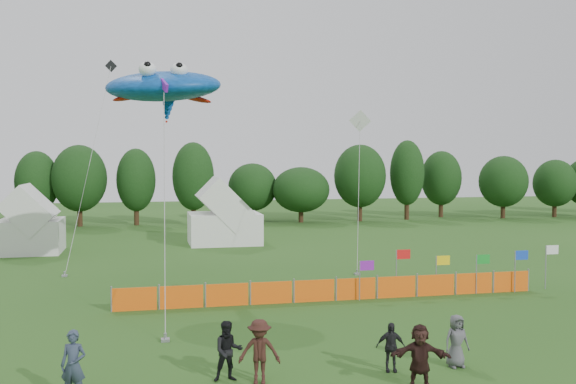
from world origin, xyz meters
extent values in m
plane|color=#234C16|center=(0.00, 0.00, 0.00)|extent=(160.00, 160.00, 0.00)
cylinder|color=#382314|center=(-15.73, 46.21, 1.19)|extent=(0.50, 0.50, 2.38)
ellipsoid|color=black|center=(-15.73, 46.21, 4.30)|extent=(4.09, 4.09, 5.35)
cylinder|color=#382314|center=(-11.75, 45.39, 1.29)|extent=(0.50, 0.50, 2.57)
ellipsoid|color=black|center=(-11.75, 45.39, 4.64)|extent=(5.20, 5.20, 5.79)
cylinder|color=#382314|center=(-6.44, 45.32, 1.23)|extent=(0.50, 0.50, 2.46)
ellipsoid|color=black|center=(-6.44, 45.32, 4.45)|extent=(3.78, 3.78, 5.55)
cylinder|color=#382314|center=(-0.99, 43.92, 1.33)|extent=(0.50, 0.50, 2.66)
ellipsoid|color=black|center=(-0.99, 43.92, 4.81)|extent=(4.05, 4.05, 5.99)
cylinder|color=#382314|center=(5.28, 46.53, 0.99)|extent=(0.50, 0.50, 1.98)
ellipsoid|color=black|center=(5.28, 46.53, 3.58)|extent=(5.06, 5.06, 4.46)
cylinder|color=#382314|center=(9.99, 44.56, 0.93)|extent=(0.50, 0.50, 1.86)
ellipsoid|color=black|center=(9.99, 44.56, 3.35)|extent=(5.86, 5.86, 4.18)
cylinder|color=#382314|center=(16.28, 44.38, 1.31)|extent=(0.50, 0.50, 2.62)
ellipsoid|color=black|center=(16.28, 44.38, 4.73)|extent=(5.41, 5.41, 5.89)
cylinder|color=#382314|center=(21.78, 44.99, 1.39)|extent=(0.50, 0.50, 2.78)
ellipsoid|color=black|center=(21.78, 44.99, 5.02)|extent=(3.67, 3.67, 6.26)
cylinder|color=#382314|center=(26.67, 46.88, 1.21)|extent=(0.50, 0.50, 2.42)
ellipsoid|color=black|center=(26.67, 46.88, 4.36)|extent=(4.46, 4.46, 5.44)
cylinder|color=#382314|center=(32.69, 44.13, 1.12)|extent=(0.50, 0.50, 2.24)
ellipsoid|color=black|center=(32.69, 44.13, 4.04)|extent=(5.26, 5.26, 5.03)
cylinder|color=#382314|center=(39.09, 44.15, 1.05)|extent=(0.50, 0.50, 2.10)
ellipsoid|color=black|center=(39.09, 44.15, 3.80)|extent=(4.74, 4.74, 4.73)
cube|color=silver|center=(-13.40, 28.07, 1.16)|extent=(4.20, 4.20, 2.31)
cube|color=white|center=(0.32, 29.83, 1.18)|extent=(5.36, 4.28, 2.36)
cube|color=#F2590D|center=(-6.10, 9.00, 0.50)|extent=(1.90, 0.06, 1.00)
cube|color=#F2590D|center=(-4.10, 9.00, 0.50)|extent=(1.90, 0.06, 1.00)
cube|color=#F2590D|center=(-2.10, 9.00, 0.50)|extent=(1.90, 0.06, 1.00)
cube|color=#F2590D|center=(-0.10, 9.00, 0.50)|extent=(1.90, 0.06, 1.00)
cube|color=#F2590D|center=(1.90, 9.00, 0.50)|extent=(1.90, 0.06, 1.00)
cube|color=#F2590D|center=(3.90, 9.00, 0.50)|extent=(1.90, 0.06, 1.00)
cube|color=#F2590D|center=(5.90, 9.00, 0.50)|extent=(1.90, 0.06, 1.00)
cube|color=#F2590D|center=(7.90, 9.00, 0.50)|extent=(1.90, 0.06, 1.00)
cube|color=#F2590D|center=(9.90, 9.00, 0.50)|extent=(1.90, 0.06, 1.00)
cube|color=#F2590D|center=(11.90, 9.00, 0.50)|extent=(1.90, 0.06, 1.00)
cylinder|color=gray|center=(4.00, 8.78, 0.92)|extent=(0.06, 0.06, 1.84)
cube|color=purple|center=(4.35, 8.78, 1.61)|extent=(0.70, 0.02, 0.45)
cylinder|color=gray|center=(6.00, 9.26, 1.11)|extent=(0.06, 0.06, 2.22)
cube|color=red|center=(6.35, 9.26, 2.00)|extent=(0.70, 0.02, 0.45)
cylinder|color=gray|center=(8.00, 9.16, 0.94)|extent=(0.06, 0.06, 1.88)
cube|color=yellow|center=(8.35, 9.16, 1.65)|extent=(0.70, 0.02, 0.45)
cylinder|color=gray|center=(10.00, 8.95, 0.95)|extent=(0.06, 0.06, 1.90)
cube|color=#148C26|center=(10.35, 8.95, 1.67)|extent=(0.70, 0.02, 0.45)
cylinder|color=gray|center=(12.00, 8.83, 1.02)|extent=(0.06, 0.06, 2.04)
cube|color=blue|center=(12.35, 8.83, 1.82)|extent=(0.70, 0.02, 0.45)
cylinder|color=gray|center=(14.00, 9.28, 1.09)|extent=(0.06, 0.06, 2.18)
cube|color=white|center=(14.35, 9.28, 1.96)|extent=(0.70, 0.02, 0.45)
imported|color=#2D374B|center=(-7.55, -1.14, 0.96)|extent=(0.81, 0.65, 1.91)
imported|color=black|center=(-3.27, -0.55, 0.89)|extent=(0.87, 0.68, 1.78)
imported|color=#341A14|center=(-2.41, -0.96, 0.94)|extent=(1.34, 0.96, 1.88)
imported|color=black|center=(1.71, -0.79, 0.76)|extent=(0.95, 0.56, 1.52)
imported|color=#4D4D52|center=(3.88, -0.86, 0.83)|extent=(0.83, 0.56, 1.66)
imported|color=black|center=(1.98, -2.36, 0.92)|extent=(1.79, 1.04, 1.84)
ellipsoid|color=blue|center=(-4.73, 12.07, 9.96)|extent=(6.96, 6.36, 1.97)
sphere|color=white|center=(-5.43, 10.85, 10.57)|extent=(0.79, 0.79, 0.79)
sphere|color=white|center=(-4.02, 10.85, 10.57)|extent=(0.79, 0.79, 0.79)
ellipsoid|color=#B61409|center=(-6.23, 12.26, 9.44)|extent=(1.66, 0.72, 0.26)
ellipsoid|color=#B61409|center=(-3.22, 12.26, 9.44)|extent=(1.66, 0.72, 0.26)
cube|color=purple|center=(-4.73, 9.91, 9.77)|extent=(0.37, 0.96, 0.70)
cylinder|color=#A5A5A5|center=(-4.84, 7.11, 4.83)|extent=(0.26, 6.24, 9.67)
cube|color=gray|center=(-4.95, 4.00, 0.05)|extent=(0.30, 0.30, 0.10)
cube|color=silver|center=(7.43, 18.79, 8.87)|extent=(1.35, 0.37, 1.35)
cylinder|color=#A5A5A5|center=(6.71, 16.89, 4.44)|extent=(1.47, 3.83, 8.88)
cube|color=gray|center=(6.00, 15.00, 0.05)|extent=(0.30, 0.30, 0.10)
cube|color=black|center=(-7.64, 24.03, 12.49)|extent=(0.78, 0.23, 0.78)
cylinder|color=#A5A5A5|center=(-8.82, 21.02, 6.25)|extent=(2.39, 6.07, 12.51)
cube|color=gray|center=(-10.00, 18.00, 0.05)|extent=(0.30, 0.30, 0.10)
camera|label=1|loc=(-5.60, -19.04, 6.54)|focal=40.00mm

